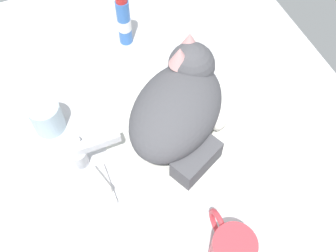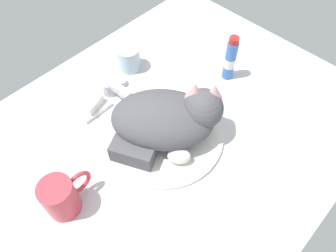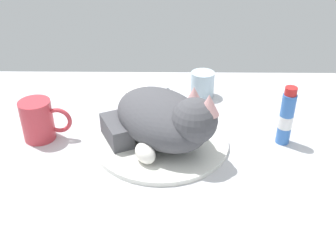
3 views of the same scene
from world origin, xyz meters
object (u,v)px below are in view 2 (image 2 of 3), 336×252
(coffee_mug, at_px, (61,197))
(rinse_cup, at_px, (129,59))
(soap_bar, at_px, (91,103))
(toothpaste_bottle, at_px, (230,59))
(faucet, at_px, (112,89))
(cat, at_px, (169,119))

(coffee_mug, bearing_deg, rinse_cup, 29.59)
(soap_bar, xyz_separation_m, toothpaste_bottle, (0.36, -0.19, 0.04))
(faucet, relative_size, cat, 0.39)
(soap_bar, bearing_deg, cat, -69.68)
(cat, bearing_deg, soap_bar, 110.32)
(coffee_mug, bearing_deg, faucet, 31.59)
(coffee_mug, bearing_deg, cat, -6.82)
(faucet, relative_size, soap_bar, 1.90)
(toothpaste_bottle, bearing_deg, rinse_cup, 126.60)
(coffee_mug, height_order, soap_bar, coffee_mug)
(faucet, distance_m, rinse_cup, 0.12)
(cat, height_order, coffee_mug, cat)
(faucet, xyz_separation_m, soap_bar, (-0.07, 0.00, -0.00))
(faucet, height_order, coffee_mug, coffee_mug)
(cat, bearing_deg, toothpaste_bottle, 5.26)
(faucet, bearing_deg, coffee_mug, -148.41)
(rinse_cup, relative_size, soap_bar, 1.16)
(cat, relative_size, coffee_mug, 2.54)
(soap_bar, bearing_deg, coffee_mug, -140.26)
(cat, height_order, soap_bar, cat)
(coffee_mug, height_order, rinse_cup, coffee_mug)
(coffee_mug, distance_m, soap_bar, 0.28)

